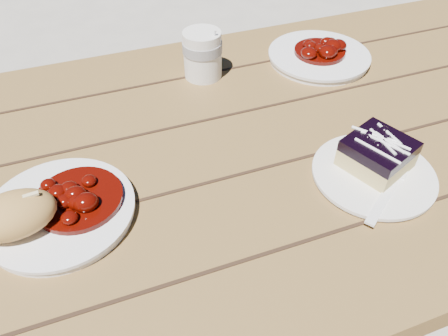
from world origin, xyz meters
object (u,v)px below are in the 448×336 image
object	(u,v)px
picnic_table	(141,228)
second_plate	(319,57)
dessert_plate	(373,175)
blueberry_cake	(378,154)
coffee_cup	(203,55)
main_plate	(60,212)
bread_roll	(13,215)

from	to	relation	value
picnic_table	second_plate	world-z (taller)	second_plate
dessert_plate	blueberry_cake	size ratio (longest dim) A/B	1.57
dessert_plate	second_plate	xyz separation A→B (m)	(0.11, 0.37, 0.00)
coffee_cup	picnic_table	bearing A→B (deg)	-131.85
main_plate	blueberry_cake	world-z (taller)	blueberry_cake
picnic_table	blueberry_cake	xyz separation A→B (m)	(0.38, -0.15, 0.20)
picnic_table	dessert_plate	xyz separation A→B (m)	(0.37, -0.16, 0.17)
bread_roll	second_plate	bearing A→B (deg)	24.49
main_plate	bread_roll	size ratio (longest dim) A/B	1.86
main_plate	dessert_plate	world-z (taller)	main_plate
picnic_table	second_plate	distance (m)	0.55
picnic_table	second_plate	size ratio (longest dim) A/B	8.96
dessert_plate	coffee_cup	world-z (taller)	coffee_cup
picnic_table	coffee_cup	distance (m)	0.38
blueberry_cake	second_plate	xyz separation A→B (m)	(0.10, 0.35, -0.03)
picnic_table	main_plate	size ratio (longest dim) A/B	9.22
main_plate	picnic_table	bearing A→B (deg)	30.75
dessert_plate	second_plate	world-z (taller)	second_plate
picnic_table	coffee_cup	bearing A→B (deg)	48.15
bread_roll	coffee_cup	world-z (taller)	coffee_cup
blueberry_cake	coffee_cup	size ratio (longest dim) A/B	1.24
main_plate	bread_roll	world-z (taller)	bread_roll
blueberry_cake	coffee_cup	bearing A→B (deg)	92.38
picnic_table	bread_roll	bearing A→B (deg)	-152.50
main_plate	bread_roll	xyz separation A→B (m)	(-0.05, -0.02, 0.04)
picnic_table	coffee_cup	size ratio (longest dim) A/B	20.03
picnic_table	coffee_cup	world-z (taller)	coffee_cup
bread_roll	second_plate	size ratio (longest dim) A/B	0.52
main_plate	second_plate	xyz separation A→B (m)	(0.59, 0.28, 0.00)
dessert_plate	picnic_table	bearing A→B (deg)	156.53
bread_roll	second_plate	distance (m)	0.71
blueberry_cake	second_plate	bearing A→B (deg)	53.01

